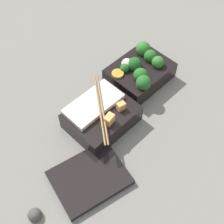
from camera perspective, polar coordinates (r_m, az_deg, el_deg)
ground_plane at (r=0.87m, az=1.15°, el=1.87°), size 3.00×3.00×0.00m
bento_tray_vegetable at (r=0.90m, az=5.17°, el=7.46°), size 0.17×0.14×0.08m
bento_tray_rice at (r=0.80m, az=-2.07°, el=-0.70°), size 0.17×0.18×0.08m
bento_lid at (r=0.74m, az=-4.13°, el=-11.89°), size 0.19×0.16×0.01m
pebble_0 at (r=0.98m, az=10.07°, el=9.31°), size 0.01×0.01×0.01m
pebble_1 at (r=0.73m, az=-13.94°, el=-17.80°), size 0.03×0.03×0.03m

